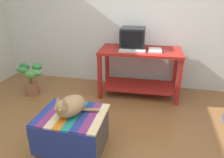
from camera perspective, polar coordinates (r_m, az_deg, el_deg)
ground_plane at (r=2.41m, az=-4.63°, el=-20.11°), size 14.00×14.00×0.00m
back_wall at (r=3.78m, az=4.35°, el=17.62°), size 8.00×0.10×2.60m
desk at (r=3.47m, az=7.45°, el=3.89°), size 1.30×0.70×0.77m
tv_monitor at (r=3.47m, az=5.57°, el=10.89°), size 0.40×0.40×0.32m
keyboard at (r=3.26m, az=5.44°, el=7.53°), size 0.41×0.18×0.02m
book at (r=3.35m, az=11.50°, el=7.58°), size 0.21×0.28×0.03m
ottoman_with_blanket at (r=2.41m, az=-10.42°, el=-13.67°), size 0.69×0.59×0.44m
cat at (r=2.23m, az=-11.23°, el=-7.10°), size 0.44×0.42×0.26m
potted_plant at (r=3.77m, az=-20.83°, el=0.10°), size 0.46×0.33×0.52m
pen at (r=3.42m, az=14.32°, el=7.48°), size 0.10×0.11×0.01m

